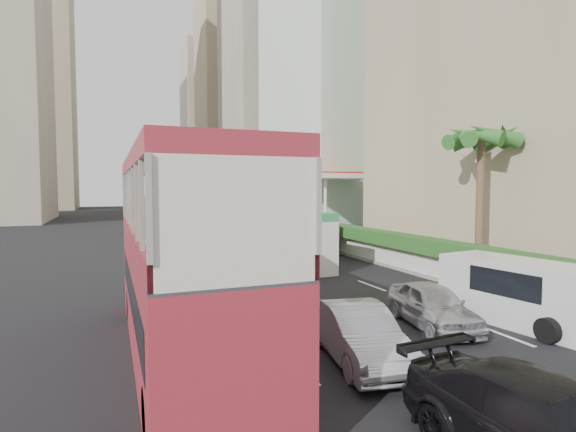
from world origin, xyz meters
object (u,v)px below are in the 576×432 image
minibus_far (309,235)px  double_decker_bus (182,255)px  minibus_near (288,238)px  panel_van_far (275,229)px  panel_van_near (523,293)px  shell_station (331,205)px  palm_tree (480,207)px  car_silver_lane_b (432,327)px  van_asset (257,255)px  car_silver_lane_a (358,361)px

minibus_far → double_decker_bus: bearing=-112.6°
minibus_near → panel_van_far: minibus_near is taller
panel_van_near → shell_station: 25.15m
double_decker_bus → palm_tree: 14.39m
double_decker_bus → panel_van_far: double_decker_bus is taller
panel_van_far → shell_station: 6.96m
double_decker_bus → minibus_far: bearing=55.4°
double_decker_bus → car_silver_lane_b: size_ratio=2.80×
van_asset → car_silver_lane_a: bearing=-88.6°
panel_van_near → panel_van_far: bearing=82.7°
minibus_near → panel_van_near: size_ratio=1.39×
double_decker_bus → car_silver_lane_b: 7.87m
car_silver_lane_a → van_asset: bearing=89.8°
panel_van_near → panel_van_far: panel_van_far is taller
panel_van_near → van_asset: bearing=93.1°
car_silver_lane_a → van_asset: size_ratio=0.78×
car_silver_lane_b → minibus_far: bearing=91.1°
double_decker_bus → car_silver_lane_a: bearing=-29.1°
shell_station → van_asset: bearing=-139.9°
van_asset → panel_van_far: bearing=69.4°
minibus_near → panel_van_near: minibus_near is taller
car_silver_lane_b → panel_van_far: 20.99m
car_silver_lane_a → minibus_near: (3.33, 13.03, 1.52)m
van_asset → minibus_far: size_ratio=0.97×
palm_tree → shell_station: palm_tree is taller
van_asset → panel_van_near: bearing=-67.6°
panel_van_far → palm_tree: (3.96, -16.19, 2.27)m
minibus_near → car_silver_lane_b: bearing=-91.3°
car_silver_lane_a → palm_tree: palm_tree is taller
van_asset → shell_station: (9.15, 7.69, 2.75)m
panel_van_near → shell_station: shell_station is taller
double_decker_bus → shell_station: bearing=55.2°
van_asset → panel_van_far: panel_van_far is taller
double_decker_bus → car_silver_lane_b: (7.42, -0.63, -2.53)m
double_decker_bus → minibus_far: 18.21m
minibus_far → palm_tree: size_ratio=0.86×
minibus_far → panel_van_near: size_ratio=1.11×
car_silver_lane_a → shell_station: 28.06m
double_decker_bus → van_asset: size_ratio=2.06×
minibus_far → panel_van_far: 5.26m
panel_van_far → shell_station: shell_station is taller
double_decker_bus → car_silver_lane_b: double_decker_bus is taller
car_silver_lane_b → minibus_near: size_ratio=0.57×
minibus_near → minibus_far: minibus_near is taller
double_decker_bus → car_silver_lane_b: bearing=-4.9°
double_decker_bus → car_silver_lane_a: (3.91, -2.17, -2.53)m
double_decker_bus → shell_station: shell_station is taller
palm_tree → panel_van_near: bearing=-123.3°
minibus_far → panel_van_near: 16.37m
car_silver_lane_a → panel_van_far: size_ratio=0.74×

